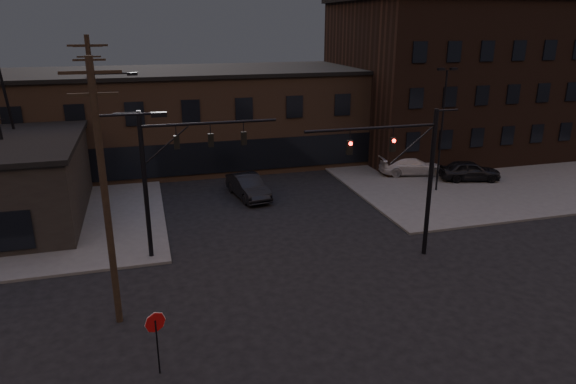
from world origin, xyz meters
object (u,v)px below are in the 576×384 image
at_px(traffic_signal_far, 169,167).
at_px(parked_car_lot_b, 411,165).
at_px(traffic_signal_near, 412,169).
at_px(car_crossing, 248,187).
at_px(stop_sign, 156,329).
at_px(parked_car_lot_a, 470,170).

xyz_separation_m(traffic_signal_far, parked_car_lot_b, (19.95, 10.39, -4.11)).
height_order(traffic_signal_near, car_crossing, traffic_signal_near).
relative_size(parked_car_lot_b, car_crossing, 1.02).
relative_size(traffic_signal_far, stop_sign, 3.23).
height_order(traffic_signal_far, parked_car_lot_b, traffic_signal_far).
height_order(parked_car_lot_a, car_crossing, parked_car_lot_a).
bearing_deg(car_crossing, traffic_signal_far, -133.92).
xyz_separation_m(traffic_signal_far, parked_car_lot_a, (23.60, 7.54, -4.06)).
distance_m(traffic_signal_near, car_crossing, 14.20).
height_order(stop_sign, parked_car_lot_a, stop_sign).
relative_size(stop_sign, car_crossing, 0.49).
bearing_deg(traffic_signal_near, stop_sign, -154.10).
distance_m(traffic_signal_near, parked_car_lot_b, 16.47).
height_order(traffic_signal_near, parked_car_lot_b, traffic_signal_near).
distance_m(parked_car_lot_b, car_crossing, 14.25).
xyz_separation_m(traffic_signal_near, stop_sign, (-13.36, -6.49, -3.09)).
distance_m(traffic_signal_far, car_crossing, 11.17).
bearing_deg(car_crossing, traffic_signal_near, -72.33).
xyz_separation_m(traffic_signal_far, stop_sign, (-1.28, -9.99, -3.17)).
xyz_separation_m(traffic_signal_near, traffic_signal_far, (-12.07, 3.50, 0.08)).
bearing_deg(traffic_signal_near, traffic_signal_far, 163.83).
height_order(stop_sign, parked_car_lot_b, stop_sign).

